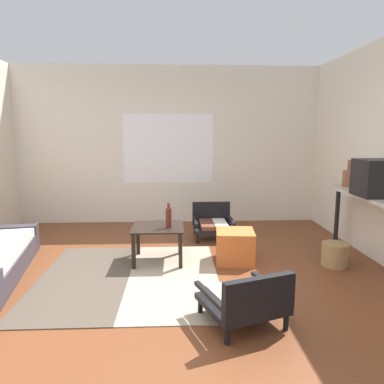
{
  "coord_description": "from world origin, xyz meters",
  "views": [
    {
      "loc": [
        0.12,
        -3.34,
        1.6
      ],
      "look_at": [
        0.32,
        0.89,
        0.89
      ],
      "focal_mm": 33.98,
      "sensor_mm": 36.0,
      "label": 1
    }
  ],
  "objects_px": {
    "armchair_striped_foreground": "(246,299)",
    "clay_vase": "(350,177)",
    "glass_bottle": "(169,217)",
    "wicker_basket": "(335,254)",
    "crt_television": "(381,178)",
    "console_shelf": "(368,201)",
    "ottoman_orange": "(235,246)",
    "armchair_by_window": "(213,222)",
    "coffee_table": "(158,233)"
  },
  "relations": [
    {
      "from": "console_shelf",
      "to": "wicker_basket",
      "type": "relative_size",
      "value": 5.23
    },
    {
      "from": "coffee_table",
      "to": "armchair_striped_foreground",
      "type": "relative_size",
      "value": 0.8
    },
    {
      "from": "console_shelf",
      "to": "clay_vase",
      "type": "xyz_separation_m",
      "value": [
        0.0,
        0.48,
        0.22
      ]
    },
    {
      "from": "glass_bottle",
      "to": "wicker_basket",
      "type": "xyz_separation_m",
      "value": [
        1.99,
        -0.18,
        -0.44
      ]
    },
    {
      "from": "console_shelf",
      "to": "wicker_basket",
      "type": "distance_m",
      "value": 0.74
    },
    {
      "from": "console_shelf",
      "to": "crt_television",
      "type": "bearing_deg",
      "value": -90.73
    },
    {
      "from": "coffee_table",
      "to": "wicker_basket",
      "type": "xyz_separation_m",
      "value": [
        2.13,
        -0.24,
        -0.23
      ]
    },
    {
      "from": "armchair_striped_foreground",
      "to": "console_shelf",
      "type": "bearing_deg",
      "value": 37.87
    },
    {
      "from": "armchair_by_window",
      "to": "console_shelf",
      "type": "bearing_deg",
      "value": -36.9
    },
    {
      "from": "armchair_striped_foreground",
      "to": "clay_vase",
      "type": "distance_m",
      "value": 2.58
    },
    {
      "from": "coffee_table",
      "to": "clay_vase",
      "type": "relative_size",
      "value": 1.83
    },
    {
      "from": "armchair_by_window",
      "to": "wicker_basket",
      "type": "distance_m",
      "value": 1.86
    },
    {
      "from": "coffee_table",
      "to": "console_shelf",
      "type": "distance_m",
      "value": 2.53
    },
    {
      "from": "ottoman_orange",
      "to": "glass_bottle",
      "type": "relative_size",
      "value": 1.5
    },
    {
      "from": "armchair_striped_foreground",
      "to": "clay_vase",
      "type": "relative_size",
      "value": 2.29
    },
    {
      "from": "crt_television",
      "to": "wicker_basket",
      "type": "height_order",
      "value": "crt_television"
    },
    {
      "from": "clay_vase",
      "to": "crt_television",
      "type": "bearing_deg",
      "value": -90.25
    },
    {
      "from": "armchair_striped_foreground",
      "to": "wicker_basket",
      "type": "relative_size",
      "value": 2.47
    },
    {
      "from": "ottoman_orange",
      "to": "clay_vase",
      "type": "bearing_deg",
      "value": 10.96
    },
    {
      "from": "coffee_table",
      "to": "glass_bottle",
      "type": "distance_m",
      "value": 0.26
    },
    {
      "from": "ottoman_orange",
      "to": "clay_vase",
      "type": "xyz_separation_m",
      "value": [
        1.53,
        0.3,
        0.81
      ]
    },
    {
      "from": "console_shelf",
      "to": "clay_vase",
      "type": "distance_m",
      "value": 0.52
    },
    {
      "from": "ottoman_orange",
      "to": "armchair_striped_foreground",
      "type": "bearing_deg",
      "value": -95.87
    },
    {
      "from": "crt_television",
      "to": "ottoman_orange",
      "type": "bearing_deg",
      "value": 164.4
    },
    {
      "from": "crt_television",
      "to": "glass_bottle",
      "type": "height_order",
      "value": "crt_television"
    },
    {
      "from": "glass_bottle",
      "to": "clay_vase",
      "type": "bearing_deg",
      "value": 7.4
    },
    {
      "from": "ottoman_orange",
      "to": "crt_television",
      "type": "xyz_separation_m",
      "value": [
        1.53,
        -0.43,
        0.9
      ]
    },
    {
      "from": "ottoman_orange",
      "to": "console_shelf",
      "type": "xyz_separation_m",
      "value": [
        1.53,
        -0.18,
        0.6
      ]
    },
    {
      "from": "wicker_basket",
      "to": "ottoman_orange",
      "type": "bearing_deg",
      "value": 171.08
    },
    {
      "from": "armchair_by_window",
      "to": "armchair_striped_foreground",
      "type": "height_order",
      "value": "armchair_by_window"
    },
    {
      "from": "armchair_striped_foreground",
      "to": "clay_vase",
      "type": "xyz_separation_m",
      "value": [
        1.68,
        1.79,
        0.78
      ]
    },
    {
      "from": "armchair_striped_foreground",
      "to": "console_shelf",
      "type": "distance_m",
      "value": 2.21
    },
    {
      "from": "coffee_table",
      "to": "wicker_basket",
      "type": "relative_size",
      "value": 1.97
    },
    {
      "from": "console_shelf",
      "to": "crt_television",
      "type": "relative_size",
      "value": 3.19
    },
    {
      "from": "armchair_striped_foreground",
      "to": "coffee_table",
      "type": "bearing_deg",
      "value": 117.13
    },
    {
      "from": "ottoman_orange",
      "to": "wicker_basket",
      "type": "height_order",
      "value": "ottoman_orange"
    },
    {
      "from": "ottoman_orange",
      "to": "glass_bottle",
      "type": "xyz_separation_m",
      "value": [
        -0.81,
        -0.01,
        0.38
      ]
    },
    {
      "from": "console_shelf",
      "to": "clay_vase",
      "type": "height_order",
      "value": "clay_vase"
    },
    {
      "from": "armchair_by_window",
      "to": "crt_television",
      "type": "height_order",
      "value": "crt_television"
    },
    {
      "from": "clay_vase",
      "to": "wicker_basket",
      "type": "xyz_separation_m",
      "value": [
        -0.35,
        -0.48,
        -0.87
      ]
    },
    {
      "from": "clay_vase",
      "to": "glass_bottle",
      "type": "relative_size",
      "value": 1.13
    },
    {
      "from": "coffee_table",
      "to": "glass_bottle",
      "type": "xyz_separation_m",
      "value": [
        0.13,
        -0.07,
        0.21
      ]
    },
    {
      "from": "coffee_table",
      "to": "ottoman_orange",
      "type": "bearing_deg",
      "value": -3.57
    },
    {
      "from": "armchair_by_window",
      "to": "glass_bottle",
      "type": "bearing_deg",
      "value": -120.42
    },
    {
      "from": "clay_vase",
      "to": "armchair_by_window",
      "type": "bearing_deg",
      "value": 154.82
    },
    {
      "from": "ottoman_orange",
      "to": "armchair_by_window",
      "type": "bearing_deg",
      "value": 98.59
    },
    {
      "from": "armchair_striped_foreground",
      "to": "crt_television",
      "type": "height_order",
      "value": "crt_television"
    },
    {
      "from": "wicker_basket",
      "to": "armchair_striped_foreground",
      "type": "bearing_deg",
      "value": -135.62
    },
    {
      "from": "crt_television",
      "to": "coffee_table",
      "type": "bearing_deg",
      "value": 168.9
    },
    {
      "from": "ottoman_orange",
      "to": "glass_bottle",
      "type": "bearing_deg",
      "value": -179.46
    }
  ]
}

